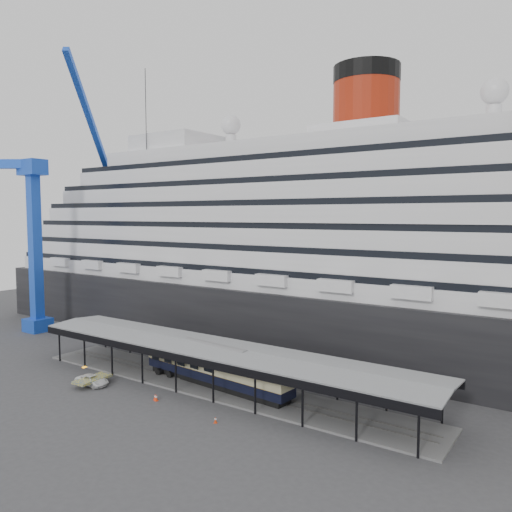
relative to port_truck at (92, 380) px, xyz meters
name	(u,v)px	position (x,y,z in m)	size (l,w,h in m)	color
ground	(189,400)	(13.32, 3.15, -0.63)	(200.00, 200.00, 0.00)	#3A3A3D
cruise_ship	(318,233)	(13.37, 35.15, 17.72)	(130.00, 30.00, 43.90)	black
platform_canopy	(216,369)	(13.32, 8.15, 1.73)	(56.00, 9.18, 5.30)	slate
crane_blue	(40,222)	(-31.79, 13.77, 19.33)	(22.63, 19.19, 47.60)	blue
port_truck	(92,380)	(0.00, 0.00, 0.00)	(2.10, 4.55, 1.26)	white
pullman_carriage	(215,366)	(13.23, 8.15, 2.03)	(22.48, 4.82, 21.90)	black
traffic_cone_left	(155,397)	(10.14, 0.90, -0.28)	(0.42, 0.42, 0.71)	#FB320D
traffic_cone_mid	(156,398)	(10.46, 0.76, -0.25)	(0.45, 0.45, 0.76)	#F4350D
traffic_cone_right	(215,420)	(19.95, -0.18, -0.30)	(0.45, 0.45, 0.67)	red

